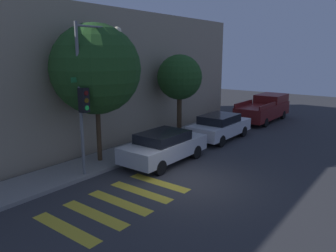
# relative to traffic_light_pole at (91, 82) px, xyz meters

# --- Properties ---
(ground_plane) EXTENTS (60.00, 60.00, 0.00)m
(ground_plane) POSITION_rel_traffic_light_pole_xyz_m (1.53, -3.37, -3.69)
(ground_plane) COLOR #333335
(sidewalk) EXTENTS (26.00, 2.07, 0.14)m
(sidewalk) POSITION_rel_traffic_light_pole_xyz_m (1.53, 0.86, -3.62)
(sidewalk) COLOR gray
(sidewalk) RESTS_ON ground
(building_row) EXTENTS (26.00, 6.00, 6.91)m
(building_row) POSITION_rel_traffic_light_pole_xyz_m (1.53, 5.30, -0.23)
(building_row) COLOR gray
(building_row) RESTS_ON ground
(crosswalk) EXTENTS (4.57, 2.60, 0.00)m
(crosswalk) POSITION_rel_traffic_light_pole_xyz_m (-1.19, -2.57, -3.68)
(crosswalk) COLOR gold
(crosswalk) RESTS_ON ground
(traffic_light_pole) EXTENTS (2.52, 0.56, 5.84)m
(traffic_light_pole) POSITION_rel_traffic_light_pole_xyz_m (0.00, 0.00, 0.00)
(traffic_light_pole) COLOR slate
(traffic_light_pole) RESTS_ON ground
(sedan_near_corner) EXTENTS (4.24, 1.83, 1.39)m
(sedan_near_corner) POSITION_rel_traffic_light_pole_xyz_m (2.83, -1.27, -2.95)
(sedan_near_corner) COLOR #B7BABF
(sedan_near_corner) RESTS_ON ground
(sedan_middle) EXTENTS (4.30, 1.82, 1.40)m
(sedan_middle) POSITION_rel_traffic_light_pole_xyz_m (7.87, -1.27, -2.95)
(sedan_middle) COLOR silver
(sedan_middle) RESTS_ON ground
(pickup_truck) EXTENTS (5.56, 1.97, 1.77)m
(pickup_truck) POSITION_rel_traffic_light_pole_xyz_m (14.42, -1.27, -2.79)
(pickup_truck) COLOR maroon
(pickup_truck) RESTS_ON ground
(tree_near_corner) EXTENTS (3.75, 3.75, 5.96)m
(tree_near_corner) POSITION_rel_traffic_light_pole_xyz_m (1.05, 0.91, 0.39)
(tree_near_corner) COLOR #42301E
(tree_near_corner) RESTS_ON ground
(tree_midblock) EXTENTS (2.52, 2.52, 4.67)m
(tree_midblock) POSITION_rel_traffic_light_pole_xyz_m (7.03, 0.91, -0.30)
(tree_midblock) COLOR #42301E
(tree_midblock) RESTS_ON ground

